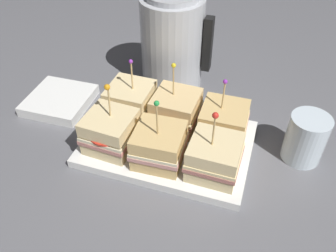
# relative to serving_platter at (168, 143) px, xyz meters

# --- Properties ---
(ground_plane) EXTENTS (6.00, 6.00, 0.00)m
(ground_plane) POSITION_rel_serving_platter_xyz_m (0.00, 0.00, -0.01)
(ground_plane) COLOR slate
(serving_platter) EXTENTS (0.34, 0.23, 0.02)m
(serving_platter) POSITION_rel_serving_platter_xyz_m (0.00, 0.00, 0.00)
(serving_platter) COLOR white
(serving_platter) RESTS_ON ground_plane
(sandwich_front_left) EXTENTS (0.10, 0.10, 0.15)m
(sandwich_front_left) POSITION_rel_serving_platter_xyz_m (-0.10, -0.05, 0.05)
(sandwich_front_left) COLOR beige
(sandwich_front_left) RESTS_ON serving_platter
(sandwich_front_center) EXTENTS (0.10, 0.10, 0.15)m
(sandwich_front_center) POSITION_rel_serving_platter_xyz_m (0.00, -0.05, 0.05)
(sandwich_front_center) COLOR tan
(sandwich_front_center) RESTS_ON serving_platter
(sandwich_front_right) EXTENTS (0.10, 0.10, 0.14)m
(sandwich_front_right) POSITION_rel_serving_platter_xyz_m (0.11, -0.05, 0.05)
(sandwich_front_right) COLOR beige
(sandwich_front_right) RESTS_ON serving_platter
(sandwich_back_left) EXTENTS (0.10, 0.10, 0.15)m
(sandwich_back_left) POSITION_rel_serving_platter_xyz_m (-0.10, 0.05, 0.05)
(sandwich_back_left) COLOR beige
(sandwich_back_left) RESTS_ON serving_platter
(sandwich_back_center) EXTENTS (0.10, 0.10, 0.15)m
(sandwich_back_center) POSITION_rel_serving_platter_xyz_m (0.00, 0.05, 0.05)
(sandwich_back_center) COLOR #DBB77A
(sandwich_back_center) RESTS_ON serving_platter
(sandwich_back_right) EXTENTS (0.10, 0.10, 0.14)m
(sandwich_back_right) POSITION_rel_serving_platter_xyz_m (0.10, 0.05, 0.05)
(sandwich_back_right) COLOR tan
(sandwich_back_right) RESTS_ON serving_platter
(kettle_steel) EXTENTS (0.17, 0.15, 0.25)m
(kettle_steel) POSITION_rel_serving_platter_xyz_m (-0.06, 0.23, 0.11)
(kettle_steel) COLOR #B7BABF
(kettle_steel) RESTS_ON ground_plane
(drinking_glass) EXTENTS (0.08, 0.08, 0.10)m
(drinking_glass) POSITION_rel_serving_platter_xyz_m (0.27, 0.06, 0.04)
(drinking_glass) COLOR silver
(drinking_glass) RESTS_ON ground_plane
(napkin_stack) EXTENTS (0.15, 0.15, 0.02)m
(napkin_stack) POSITION_rel_serving_platter_xyz_m (-0.29, 0.06, 0.00)
(napkin_stack) COLOR white
(napkin_stack) RESTS_ON ground_plane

